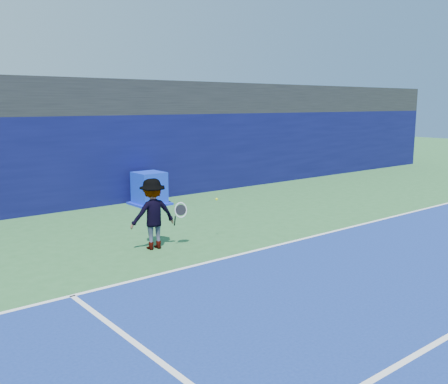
{
  "coord_description": "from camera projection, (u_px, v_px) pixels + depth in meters",
  "views": [
    {
      "loc": [
        -8.17,
        -5.26,
        3.38
      ],
      "look_at": [
        0.25,
        5.2,
        1.0
      ],
      "focal_mm": 40.0,
      "sensor_mm": 36.0,
      "label": 1
    }
  ],
  "objects": [
    {
      "name": "ground",
      "position": [
        382.0,
        280.0,
        9.67
      ],
      "size": [
        80.0,
        80.0,
        0.0
      ],
      "primitive_type": "plane",
      "color": "#2E6734",
      "rests_on": "ground"
    },
    {
      "name": "tennis_player",
      "position": [
        153.0,
        214.0,
        11.68
      ],
      "size": [
        1.32,
        0.77,
        1.67
      ],
      "color": "silver",
      "rests_on": "ground"
    },
    {
      "name": "stadium_band",
      "position": [
        108.0,
        98.0,
        17.86
      ],
      "size": [
        36.0,
        3.0,
        1.2
      ],
      "primitive_type": "cube",
      "color": "black",
      "rests_on": "back_wall_assembly"
    },
    {
      "name": "equipment_cart",
      "position": [
        149.0,
        190.0,
        16.88
      ],
      "size": [
        1.18,
        1.18,
        1.11
      ],
      "color": "#0E27C5",
      "rests_on": "ground"
    },
    {
      "name": "baseline",
      "position": [
        273.0,
        246.0,
        11.97
      ],
      "size": [
        24.0,
        0.1,
        0.01
      ],
      "primitive_type": "cube",
      "color": "white",
      "rests_on": "ground"
    },
    {
      "name": "back_wall_assembly",
      "position": [
        123.0,
        158.0,
        17.46
      ],
      "size": [
        36.0,
        1.03,
        3.0
      ],
      "color": "#0B0C3E",
      "rests_on": "ground"
    },
    {
      "name": "tennis_ball",
      "position": [
        217.0,
        199.0,
        12.38
      ],
      "size": [
        0.06,
        0.06,
        0.06
      ],
      "color": "#C2DA18",
      "rests_on": "ground"
    }
  ]
}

